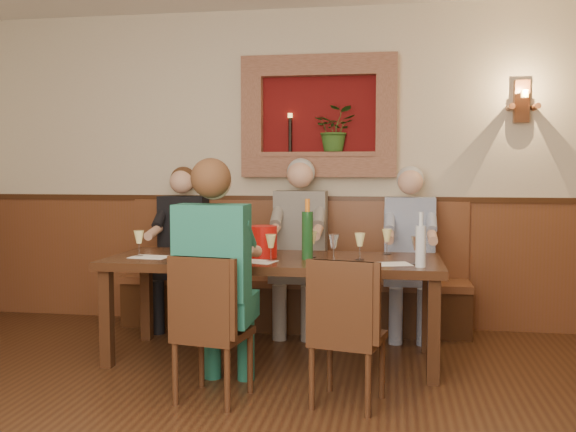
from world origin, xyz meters
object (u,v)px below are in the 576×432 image
Objects in this scene: wine_bottle_green_b at (194,234)px; water_bottle at (421,245)px; dining_table at (273,268)px; person_bench_mid at (299,260)px; bench at (293,291)px; chair_near_left at (212,358)px; person_chair_front at (217,298)px; person_bench_right at (409,266)px; spittoon_bucket at (263,242)px; wine_bottle_green_a at (307,234)px; chair_near_right at (347,362)px; person_bench_left at (181,261)px.

wine_bottle_green_b is 1.72m from water_bottle.
dining_table is 0.84m from person_bench_mid.
bench reaches higher than chair_near_left.
person_chair_front is 4.02× the size of water_bottle.
person_chair_front reaches higher than person_bench_right.
wine_bottle_green_b is at bearing 167.03° from spittoon_bucket.
person_chair_front is (-1.20, -1.61, 0.02)m from person_bench_right.
wine_bottle_green_b reaches higher than spittoon_bucket.
person_chair_front is (-0.28, -1.61, -0.01)m from person_bench_mid.
spittoon_bucket is 0.53× the size of wine_bottle_green_a.
chair_near_right is at bearing -54.27° from dining_table.
chair_near_right is 0.88m from person_chair_front.
person_bench_mid is 4.09× the size of water_bottle.
chair_near_left is 2.45× the size of wine_bottle_green_b.
chair_near_left is 1.01× the size of chair_near_right.
person_bench_right is at bearing 38.04° from spittoon_bucket.
water_bottle is at bearing -14.68° from spittoon_bucket.
dining_table is 1.10m from water_bottle.
wine_bottle_green_a reaches higher than wine_bottle_green_b.
dining_table is 6.61× the size of wine_bottle_green_b.
person_bench_left is 3.89× the size of wine_bottle_green_b.
wine_bottle_green_a is at bearing -8.36° from spittoon_bucket.
bench is 2.12× the size of person_bench_right.
dining_table is at bearing -90.00° from bench.
spittoon_bucket is (-1.07, -0.84, 0.28)m from person_bench_right.
person_chair_front is 4.01× the size of wine_bottle_green_b.
wine_bottle_green_b is at bearing -128.14° from bench.
bench is 13.08× the size of spittoon_bucket.
person_bench_right is 3.29× the size of wine_bottle_green_a.
bench is at bearing 85.45° from spittoon_bucket.
water_bottle is (1.03, -0.29, 0.22)m from dining_table.
person_bench_left is at bearing -173.91° from bench.
wine_bottle_green_b is at bearing 165.89° from water_bottle.
person_bench_mid is (-0.53, 1.66, 0.36)m from chair_near_right.
person_bench_mid is at bearing 90.88° from chair_near_left.
bench is at bearing 83.08° from person_chair_front.
wine_bottle_green_b is (0.35, -0.71, 0.31)m from person_bench_left.
bench is 0.32m from person_bench_mid.
spittoon_bucket is at bearing 171.64° from wine_bottle_green_a.
dining_table is 1.62× the size of person_bench_mid.
chair_near_right is (0.59, -0.83, -0.42)m from dining_table.
dining_table is 1.65× the size of person_chair_front.
wine_bottle_green_a reaches higher than bench.
person_bench_mid is 1.64m from person_chair_front.
person_bench_mid reaches higher than spittoon_bucket.
person_bench_left reaches higher than wine_bottle_green_b.
person_bench_right reaches higher than wine_bottle_green_a.
person_bench_right reaches higher than wine_bottle_green_b.
spittoon_bucket is 0.63× the size of water_bottle.
person_bench_right is 1.81m from wine_bottle_green_b.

